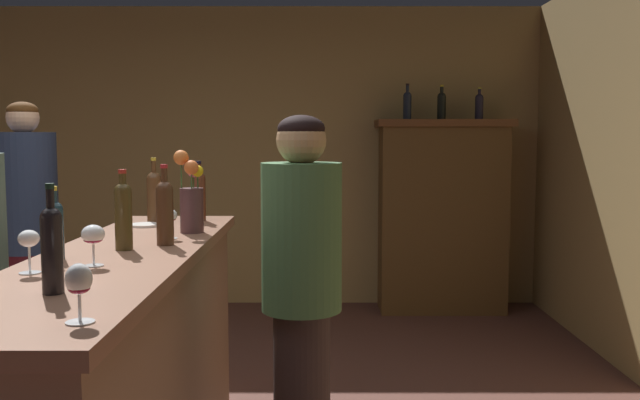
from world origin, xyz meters
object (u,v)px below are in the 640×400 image
Objects in this scene: wine_glass_mid at (30,241)px; bar_counter at (125,383)px; display_cabinet at (443,212)px; wine_glass_front at (171,217)px; wine_bottle_pinot at (53,245)px; wine_glass_spare at (80,283)px; display_bottle_center at (481,105)px; wine_bottle_rose at (166,209)px; wine_bottle_merlot at (57,227)px; display_bottle_left at (409,104)px; patron_by_cabinet at (29,238)px; bartender at (303,289)px; wine_bottle_chardonnay at (125,212)px; display_bottle_midleft at (443,104)px; cheese_plate at (147,225)px; wine_bottle_syrah at (200,193)px; flower_arrangement at (193,198)px; wine_glass_rear at (95,236)px; wine_bottle_malbec at (156,194)px.

bar_counter is at bearing 67.19° from wine_glass_mid.
wine_glass_front is (-1.71, -2.88, 0.29)m from display_cabinet.
bar_counter is at bearing 91.22° from wine_bottle_pinot.
wine_glass_spare is 0.53× the size of display_bottle_center.
wine_bottle_merlot is at bearing -134.48° from wine_bottle_rose.
wine_bottle_merlot is at bearing -116.83° from display_bottle_left.
wine_glass_spare is 0.09× the size of patron_by_cabinet.
wine_bottle_chardonnay is at bearing 0.61° from bartender.
bar_counter is 8.33× the size of display_bottle_midleft.
wine_glass_mid is 0.09× the size of bartender.
wine_glass_spare is 0.91× the size of cheese_plate.
cheese_plate is (-0.22, 0.43, -0.09)m from wine_glass_front.
flower_arrangement reaches higher than wine_bottle_syrah.
wine_bottle_pinot is at bearing -69.62° from wine_bottle_merlot.
wine_glass_rear and wine_glass_spare have the same top height.
wine_bottle_pinot is 0.34m from wine_glass_mid.
display_cabinet is at bearing -180.00° from display_bottle_center.
wine_bottle_chardonnay reaches higher than wine_bottle_pinot.
wine_glass_spare is at bearing -74.16° from wine_glass_rear.
wine_bottle_pinot is at bearing -85.60° from cheese_plate.
display_bottle_midleft is (1.81, 3.51, 0.62)m from wine_glass_rear.
bartender is (0.88, 0.54, -0.28)m from wine_glass_mid.
display_bottle_left is (1.38, 3.04, 0.57)m from wine_bottle_rose.
wine_glass_rear is at bearing -113.48° from display_bottle_left.
wine_glass_spare is 0.09× the size of bartender.
wine_bottle_malbec is 2.34× the size of wine_glass_mid.
bar_counter is 0.69m from wine_glass_rear.
wine_glass_rear is at bearing -96.09° from wine_bottle_syrah.
wine_bottle_chardonnay is at bearing -109.89° from flower_arrangement.
wine_bottle_chardonnay is at bearing -119.73° from display_bottle_midleft.
wine_glass_front reaches higher than cheese_plate.
wine_glass_spare is at bearing -86.65° from wine_glass_front.
bar_counter is 0.95m from cheese_plate.
patron_by_cabinet is at bearing 168.18° from wine_bottle_syrah.
wine_glass_mid is 1.07m from bartender.
patron_by_cabinet reaches higher than wine_bottle_merlot.
display_bottle_center reaches higher than flower_arrangement.
wine_glass_spare reaches higher than bar_counter.
wine_glass_rear is (-0.13, -0.63, 0.01)m from wine_glass_front.
wine_bottle_merlot is at bearing -121.68° from wine_glass_front.
flower_arrangement is (0.16, 1.24, 0.03)m from wine_bottle_pinot.
wine_bottle_merlot is at bearing 110.38° from wine_bottle_pinot.
cheese_plate is at bearing -127.96° from display_bottle_midleft.
cheese_plate is 0.09× the size of patron_by_cabinet.
bar_counter is 3.78m from display_bottle_left.
display_bottle_left is at bearing -109.99° from bartender.
bartender is at bearing -38.35° from flower_arrangement.
flower_arrangement is (0.37, 0.70, 0.04)m from wine_bottle_merlot.
wine_glass_mid is at bearing -118.82° from display_cabinet.
wine_bottle_merlot is at bearing 12.35° from bartender.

